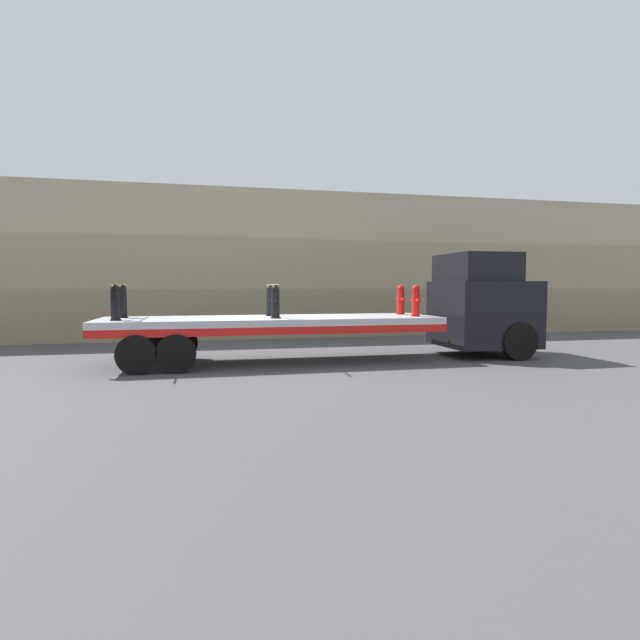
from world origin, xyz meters
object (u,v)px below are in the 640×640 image
(fire_hydrant_red_far_2, at_px, (401,300))
(fire_hydrant_black_near_0, at_px, (115,303))
(fire_hydrant_black_far_0, at_px, (123,302))
(fire_hydrant_black_near_1, at_px, (276,302))
(fire_hydrant_red_near_2, at_px, (416,301))
(flatbed_trailer, at_px, (252,326))
(truck_cab, at_px, (485,305))
(fire_hydrant_black_far_1, at_px, (270,301))

(fire_hydrant_red_far_2, bearing_deg, fire_hydrant_black_near_0, -171.98)
(fire_hydrant_black_near_0, height_order, fire_hydrant_black_far_0, same)
(fire_hydrant_black_near_1, xyz_separation_m, fire_hydrant_red_near_2, (4.00, 0.00, 0.00))
(flatbed_trailer, height_order, fire_hydrant_red_near_2, fire_hydrant_red_near_2)
(truck_cab, xyz_separation_m, fire_hydrant_black_near_1, (-6.52, -0.56, 0.14))
(fire_hydrant_black_far_1, xyz_separation_m, fire_hydrant_red_near_2, (4.00, -1.13, 0.00))
(fire_hydrant_red_far_2, bearing_deg, flatbed_trailer, -173.01)
(flatbed_trailer, distance_m, fire_hydrant_black_far_0, 3.52)
(fire_hydrant_black_near_0, relative_size, fire_hydrant_red_near_2, 1.00)
(fire_hydrant_black_near_0, bearing_deg, fire_hydrant_black_near_1, 0.00)
(truck_cab, distance_m, fire_hydrant_black_far_0, 10.53)
(truck_cab, distance_m, fire_hydrant_black_far_1, 6.55)
(fire_hydrant_black_near_0, bearing_deg, fire_hydrant_red_far_2, 8.02)
(fire_hydrant_black_near_0, bearing_deg, fire_hydrant_black_far_1, 15.73)
(fire_hydrant_black_far_1, relative_size, fire_hydrant_red_far_2, 1.00)
(truck_cab, xyz_separation_m, fire_hydrant_black_far_1, (-6.52, 0.56, 0.14))
(truck_cab, xyz_separation_m, flatbed_trailer, (-7.11, 0.00, -0.53))
(fire_hydrant_black_far_1, bearing_deg, fire_hydrant_black_far_0, 180.00)
(truck_cab, relative_size, fire_hydrant_black_far_1, 3.46)
(truck_cab, bearing_deg, fire_hydrant_red_near_2, -167.44)
(truck_cab, height_order, fire_hydrant_black_far_0, truck_cab)
(fire_hydrant_black_near_0, xyz_separation_m, fire_hydrant_red_near_2, (7.99, 0.00, 0.00))
(truck_cab, height_order, fire_hydrant_red_near_2, truck_cab)
(fire_hydrant_black_far_0, height_order, fire_hydrant_black_far_1, same)
(flatbed_trailer, distance_m, fire_hydrant_red_near_2, 4.67)
(truck_cab, bearing_deg, fire_hydrant_black_near_0, -176.94)
(fire_hydrant_black_near_1, bearing_deg, fire_hydrant_black_near_0, 180.00)
(fire_hydrant_black_far_1, relative_size, fire_hydrant_red_near_2, 1.00)
(fire_hydrant_black_far_0, distance_m, fire_hydrant_black_near_1, 4.15)
(fire_hydrant_black_near_1, bearing_deg, truck_cab, 4.93)
(truck_cab, xyz_separation_m, fire_hydrant_red_near_2, (-2.53, -0.56, 0.14))
(fire_hydrant_red_far_2, bearing_deg, truck_cab, -12.56)
(fire_hydrant_black_near_1, distance_m, fire_hydrant_black_far_1, 1.13)
(fire_hydrant_black_near_0, relative_size, fire_hydrant_black_far_1, 1.00)
(truck_cab, height_order, fire_hydrant_red_far_2, truck_cab)
(fire_hydrant_black_near_0, relative_size, fire_hydrant_black_far_0, 1.00)
(fire_hydrant_black_near_1, relative_size, fire_hydrant_red_far_2, 1.00)
(fire_hydrant_red_far_2, bearing_deg, fire_hydrant_black_far_0, 180.00)
(fire_hydrant_black_near_1, bearing_deg, fire_hydrant_red_far_2, 15.73)
(fire_hydrant_black_far_1, xyz_separation_m, fire_hydrant_red_far_2, (4.00, 0.00, 0.00))
(flatbed_trailer, relative_size, fire_hydrant_red_far_2, 10.28)
(fire_hydrant_black_near_0, distance_m, fire_hydrant_red_far_2, 8.07)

